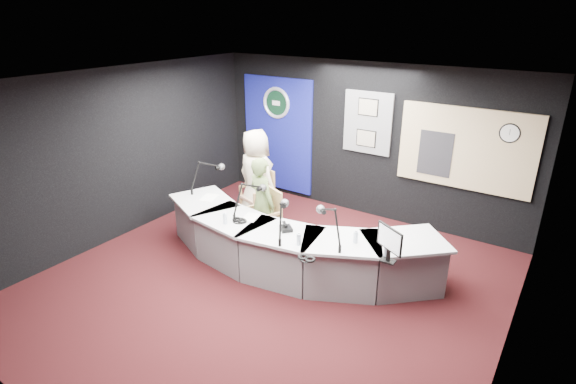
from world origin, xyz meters
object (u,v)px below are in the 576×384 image
Objects in this scene: armchair_left at (257,194)px; armchair_right at (262,219)px; broadcast_desk at (287,245)px; person_man at (256,176)px; person_woman at (262,203)px.

armchair_left is 1.07× the size of armchair_right.
armchair_left reaches higher than broadcast_desk.
person_man is at bearing 142.35° from broadcast_desk.
armchair_left is at bearing 155.67° from armchair_right.
broadcast_desk is 1.74m from armchair_left.
armchair_right is at bearing -28.63° from armchair_left.
person_man is at bearing 155.67° from armchair_right.
person_woman is (-0.70, 0.33, 0.38)m from broadcast_desk.
armchair_right is (-0.70, 0.33, 0.11)m from broadcast_desk.
armchair_left is at bearing -0.00° from person_man.
person_man is (0.00, 0.00, 0.33)m from armchair_left.
armchair_left is at bearing 142.35° from broadcast_desk.
broadcast_desk is 4.64× the size of armchair_right.
broadcast_desk is 2.64× the size of person_man.
broadcast_desk is 0.78m from armchair_right.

